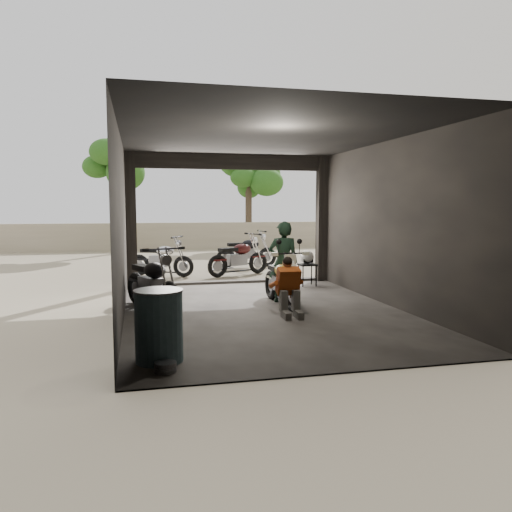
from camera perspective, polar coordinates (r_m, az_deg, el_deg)
name	(u,v)px	position (r m, az deg, el deg)	size (l,w,h in m)	color
ground	(264,312)	(9.23, 0.94, -6.45)	(80.00, 80.00, 0.00)	#7A6D56
garage	(257,241)	(9.58, 0.15, 1.73)	(7.00, 7.13, 3.20)	#2D2B28
boundary_wall	(189,236)	(22.89, -7.71, 2.31)	(18.00, 0.30, 1.20)	gray
tree_left	(117,156)	(21.36, -15.62, 11.00)	(2.20, 2.20, 5.60)	#382B1E
tree_right	(249,171)	(23.35, -0.85, 9.69)	(2.20, 2.20, 5.00)	#382B1E
main_bike	(281,277)	(9.78, 2.88, -2.47)	(0.68, 1.66, 1.11)	beige
left_bike	(152,278)	(9.47, -11.83, -2.51)	(0.74, 1.80, 1.22)	black
outside_bike_a	(161,256)	(14.05, -10.80, -0.03)	(0.68, 1.66, 1.12)	black
outside_bike_b	(238,255)	(13.98, -2.03, 0.16)	(0.72, 1.74, 1.18)	#3E0E0F
outside_bike_c	(247,249)	(15.79, -1.07, 0.80)	(0.72, 1.74, 1.18)	black
rider	(283,262)	(10.02, 3.14, -0.73)	(0.60, 0.39, 1.64)	black
mechanic	(290,289)	(8.73, 3.88, -3.76)	(0.52, 0.70, 1.02)	#AD4A17
stool	(307,267)	(12.13, 5.90, -1.24)	(0.40, 0.40, 0.56)	black
helmet	(307,257)	(12.16, 5.84, -0.12)	(0.33, 0.35, 0.32)	silver
oil_drum	(159,327)	(6.35, -11.03, -7.95)	(0.59, 0.59, 0.91)	#37535C
sign_post	(359,217)	(13.12, 11.69, 4.44)	(0.83, 0.08, 2.48)	black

